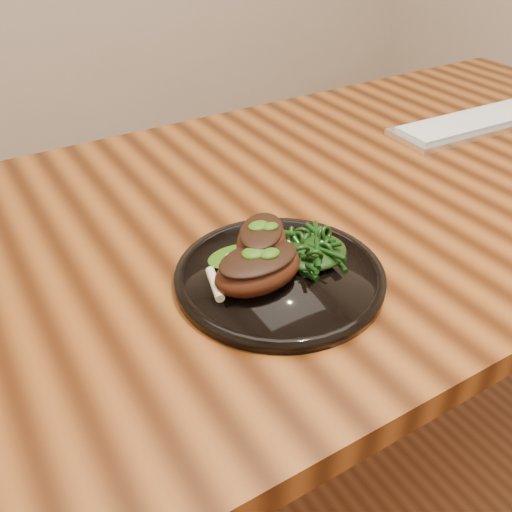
{
  "coord_description": "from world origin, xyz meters",
  "views": [
    {
      "loc": [
        -0.55,
        -0.64,
        1.19
      ],
      "look_at": [
        -0.24,
        -0.13,
        0.78
      ],
      "focal_mm": 40.0,
      "sensor_mm": 36.0,
      "label": 1
    }
  ],
  "objects_px": {
    "plate": "(280,276)",
    "keyboard": "(475,123)",
    "lamb_chop_front": "(258,268)",
    "desk": "(337,230)",
    "greens_heap": "(312,247)"
  },
  "relations": [
    {
      "from": "plate",
      "to": "keyboard",
      "type": "distance_m",
      "value": 0.66
    },
    {
      "from": "lamb_chop_front",
      "to": "keyboard",
      "type": "xyz_separation_m",
      "value": [
        0.66,
        0.24,
        -0.03
      ]
    },
    {
      "from": "desk",
      "to": "lamb_chop_front",
      "type": "height_order",
      "value": "lamb_chop_front"
    },
    {
      "from": "desk",
      "to": "keyboard",
      "type": "relative_size",
      "value": 4.27
    },
    {
      "from": "desk",
      "to": "greens_heap",
      "type": "bearing_deg",
      "value": -138.42
    },
    {
      "from": "desk",
      "to": "lamb_chop_front",
      "type": "distance_m",
      "value": 0.34
    },
    {
      "from": "plate",
      "to": "greens_heap",
      "type": "relative_size",
      "value": 2.8
    },
    {
      "from": "desk",
      "to": "greens_heap",
      "type": "distance_m",
      "value": 0.26
    },
    {
      "from": "desk",
      "to": "plate",
      "type": "distance_m",
      "value": 0.29
    },
    {
      "from": "plate",
      "to": "lamb_chop_front",
      "type": "height_order",
      "value": "lamb_chop_front"
    },
    {
      "from": "desk",
      "to": "keyboard",
      "type": "bearing_deg",
      "value": 9.79
    },
    {
      "from": "plate",
      "to": "greens_heap",
      "type": "distance_m",
      "value": 0.06
    },
    {
      "from": "lamb_chop_front",
      "to": "keyboard",
      "type": "relative_size",
      "value": 0.34
    },
    {
      "from": "desk",
      "to": "greens_heap",
      "type": "height_order",
      "value": "greens_heap"
    },
    {
      "from": "greens_heap",
      "to": "keyboard",
      "type": "height_order",
      "value": "greens_heap"
    }
  ]
}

